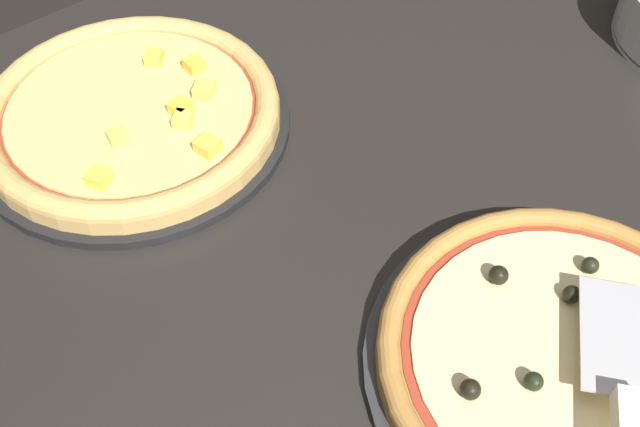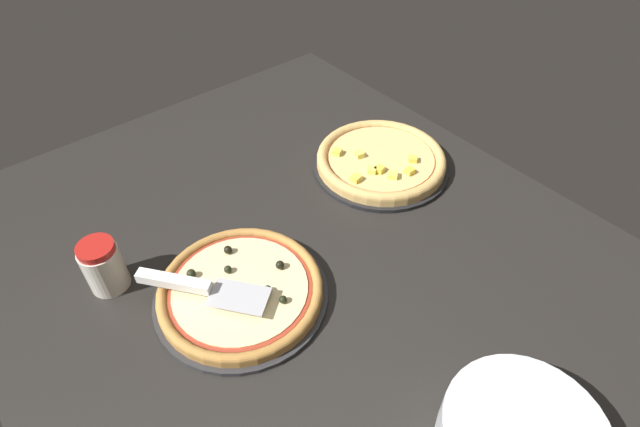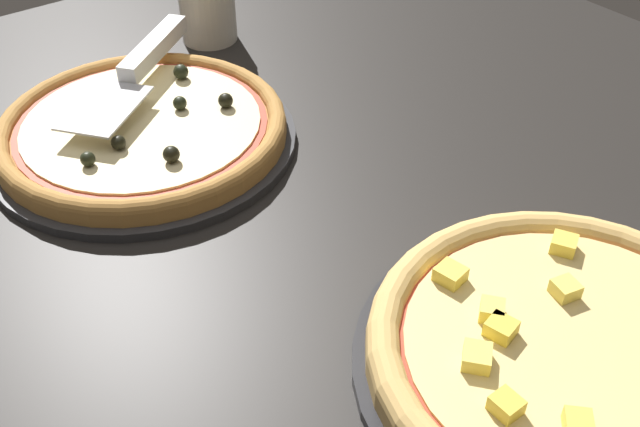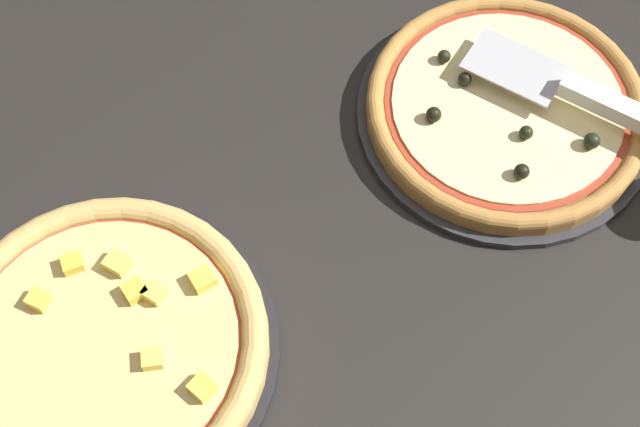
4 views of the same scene
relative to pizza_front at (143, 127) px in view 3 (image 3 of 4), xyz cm
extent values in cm
cube|color=black|center=(5.69, 15.57, -4.04)|extent=(152.04, 115.81, 3.60)
cylinder|color=#2D2D30|center=(0.01, -0.01, -1.74)|extent=(33.09, 33.09, 1.00)
cylinder|color=#B77F3D|center=(0.01, -0.01, -0.48)|extent=(31.10, 31.10, 1.52)
torus|color=#B77F3D|center=(0.01, -0.01, 0.28)|extent=(31.10, 31.10, 1.90)
cylinder|color=#A33823|center=(0.01, -0.01, 0.35)|extent=(27.04, 27.04, 0.15)
cylinder|color=beige|center=(0.01, -0.01, 0.48)|extent=(25.51, 25.51, 0.40)
sphere|color=black|center=(-8.02, -5.68, 1.55)|extent=(1.76, 1.76, 1.76)
sphere|color=black|center=(0.96, 8.59, 1.52)|extent=(1.70, 1.70, 1.70)
sphere|color=black|center=(7.84, 4.21, 1.42)|extent=(1.49, 1.49, 1.49)
sphere|color=black|center=(4.18, 3.39, 1.44)|extent=(1.52, 1.52, 1.52)
sphere|color=black|center=(-8.79, 2.95, 1.50)|extent=(1.65, 1.65, 1.65)
sphere|color=black|center=(-4.57, 0.29, 1.43)|extent=(1.51, 1.51, 1.51)
cylinder|color=black|center=(-11.45, 48.32, -1.74)|extent=(33.58, 33.58, 1.00)
cylinder|color=#DBAD60|center=(-11.45, 48.32, -0.39)|extent=(31.56, 31.56, 1.70)
torus|color=#DBAD60|center=(-11.45, 48.32, 0.46)|extent=(31.56, 31.56, 2.57)
cylinder|color=#A33823|center=(-11.45, 48.32, 0.53)|extent=(27.44, 27.44, 0.15)
cylinder|color=#E5C67A|center=(-11.45, 48.32, 0.66)|extent=(25.88, 25.88, 0.40)
cube|color=#F9E05B|center=(-4.28, 44.83, 1.49)|extent=(3.07, 3.04, 1.26)
cube|color=yellow|center=(-7.76, 44.00, 1.49)|extent=(2.43, 2.52, 1.26)
cube|color=#F4D64C|center=(-8.89, 37.51, 1.49)|extent=(2.46, 2.58, 1.26)
cube|color=#F4D64C|center=(-5.43, 52.90, 1.49)|extent=(2.70, 2.70, 1.26)
cube|color=yellow|center=(-2.79, 48.97, 1.49)|extent=(1.85, 2.01, 1.26)
cube|color=#F9E05B|center=(-14.98, 44.25, 1.49)|extent=(2.29, 2.29, 1.26)
cube|color=#F4D64C|center=(-19.23, 40.72, 1.49)|extent=(2.79, 2.79, 1.26)
cube|color=#F9E05B|center=(-8.59, 42.32, 1.49)|extent=(2.68, 2.66, 1.26)
cube|color=#B7B7BC|center=(3.01, -1.95, 2.55)|extent=(12.28, 11.53, 0.24)
cube|color=white|center=(-6.80, -9.52, 3.43)|extent=(12.60, 10.42, 2.00)
cylinder|color=silver|center=(-18.86, -17.92, 2.53)|extent=(7.43, 7.43, 9.54)
camera|label=1|loc=(-34.70, -9.98, 53.11)|focal=42.00mm
camera|label=2|loc=(53.86, -25.14, 75.33)|focal=28.00mm
camera|label=3|loc=(26.13, 66.11, 43.69)|focal=42.00mm
camera|label=4|loc=(-46.51, 39.46, 80.27)|focal=50.00mm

